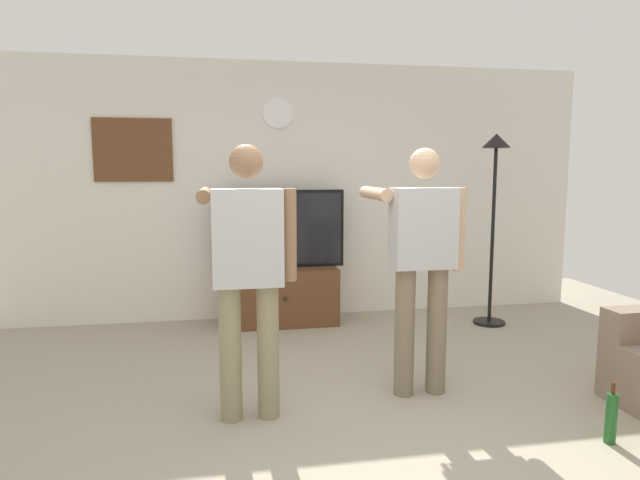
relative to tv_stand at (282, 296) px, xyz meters
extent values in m
plane|color=#9E937F|center=(0.20, -2.60, -0.29)|extent=(8.40, 8.40, 0.00)
cube|color=silver|center=(0.20, 0.35, 1.06)|extent=(6.40, 0.10, 2.70)
cube|color=brown|center=(0.00, 0.00, 0.00)|extent=(1.12, 0.47, 0.58)
sphere|color=black|center=(0.00, -0.25, 0.03)|extent=(0.04, 0.04, 0.04)
cube|color=black|center=(0.00, 0.05, 0.69)|extent=(1.29, 0.06, 0.80)
cube|color=black|center=(0.00, 0.02, 0.69)|extent=(1.23, 0.01, 0.74)
cylinder|color=white|center=(0.00, 0.29, 1.88)|extent=(0.31, 0.03, 0.31)
cube|color=brown|center=(-1.46, 0.30, 1.49)|extent=(0.77, 0.04, 0.63)
cylinder|color=black|center=(2.11, -0.40, -0.28)|extent=(0.32, 0.32, 0.03)
cylinder|color=black|center=(2.11, -0.40, 0.62)|extent=(0.04, 0.04, 1.77)
cone|color=black|center=(2.11, -0.40, 1.58)|extent=(0.28, 0.28, 0.14)
cylinder|color=gray|center=(-0.57, -2.12, 0.14)|extent=(0.14, 0.14, 0.87)
cylinder|color=gray|center=(-0.33, -2.12, 0.14)|extent=(0.14, 0.14, 0.87)
cube|color=#B7B7B7|center=(-0.45, -2.12, 0.88)|extent=(0.43, 0.22, 0.60)
sphere|color=#8C6647|center=(-0.45, -2.12, 1.35)|extent=(0.21, 0.21, 0.21)
cylinder|color=#8C6647|center=(-0.71, -1.83, 1.13)|extent=(0.09, 0.58, 0.09)
cube|color=white|center=(-0.71, -1.51, 1.13)|extent=(0.04, 0.12, 0.04)
cylinder|color=#8C6647|center=(-0.19, -2.12, 0.89)|extent=(0.09, 0.09, 0.58)
cylinder|color=#7A6B56|center=(0.64, -1.95, 0.16)|extent=(0.14, 0.14, 0.91)
cylinder|color=#7A6B56|center=(0.88, -1.95, 0.16)|extent=(0.14, 0.14, 0.91)
cube|color=#B7B7B7|center=(0.76, -1.95, 0.90)|extent=(0.43, 0.22, 0.55)
sphere|color=tan|center=(0.76, -1.95, 1.34)|extent=(0.21, 0.21, 0.21)
cylinder|color=tan|center=(0.50, -1.66, 1.12)|extent=(0.09, 0.58, 0.09)
cube|color=white|center=(0.50, -1.34, 1.12)|extent=(0.04, 0.12, 0.04)
cylinder|color=tan|center=(1.02, -1.95, 0.88)|extent=(0.09, 0.09, 0.58)
cylinder|color=#1E5923|center=(1.60, -2.83, -0.14)|extent=(0.07, 0.07, 0.30)
cylinder|color=#4C2814|center=(1.60, -2.83, 0.04)|extent=(0.02, 0.02, 0.07)
camera|label=1|loc=(-0.61, -5.50, 1.30)|focal=30.71mm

